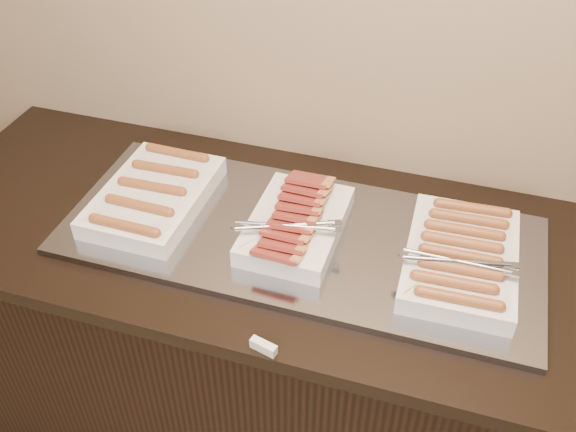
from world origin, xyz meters
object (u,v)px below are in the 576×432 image
at_px(warming_tray, 299,236).
at_px(dish_center, 295,223).
at_px(dish_left, 154,195).
at_px(dish_right, 461,258).
at_px(counter, 293,349).

relative_size(warming_tray, dish_center, 3.39).
relative_size(dish_left, dish_right, 1.00).
relative_size(warming_tray, dish_left, 3.11).
height_order(dish_left, dish_center, dish_center).
xyz_separation_m(warming_tray, dish_right, (0.40, -0.00, 0.04)).
height_order(counter, warming_tray, warming_tray).
distance_m(counter, dish_right, 0.65).
distance_m(dish_left, dish_right, 0.80).
xyz_separation_m(warming_tray, dish_left, (-0.40, -0.00, 0.04)).
xyz_separation_m(dish_left, dish_right, (0.80, -0.00, 0.00)).
xyz_separation_m(dish_center, dish_right, (0.41, 0.00, -0.00)).
relative_size(dish_center, dish_right, 0.92).
relative_size(warming_tray, dish_right, 3.10).
bearing_deg(dish_left, warming_tray, 0.61).
height_order(dish_left, dish_right, dish_right).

